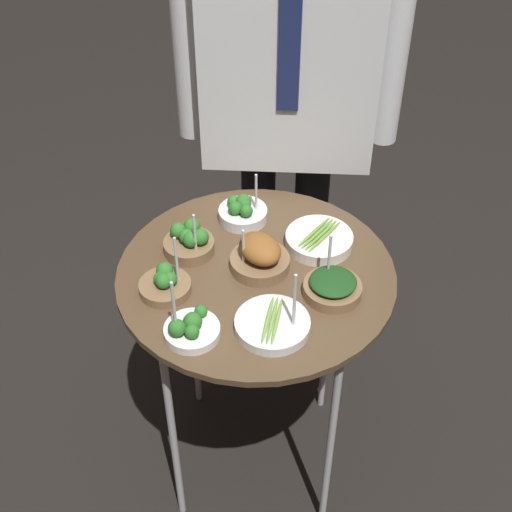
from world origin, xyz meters
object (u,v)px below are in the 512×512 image
object	(u,v)px
bowl_broccoli_near_rim	(190,241)
bowl_broccoli_mid_left	(191,328)
bowl_broccoli_back_left	(242,211)
serving_cart	(256,289)
bowl_roast_front_center	(260,256)
bowl_asparagus_mid_right	(273,324)
bowl_asparagus_front_right	(319,240)
waiter_figure	(289,77)
bowl_broccoli_front_left	(165,283)
bowl_spinach_center	(333,286)

from	to	relation	value
bowl_broccoli_near_rim	bowl_broccoli_mid_left	xyz separation A→B (m)	(0.04, -0.28, -0.01)
bowl_broccoli_back_left	bowl_broccoli_near_rim	bearing A→B (deg)	-132.33
serving_cart	bowl_broccoli_mid_left	xyz separation A→B (m)	(-0.13, -0.22, 0.08)
bowl_roast_front_center	serving_cart	bearing A→B (deg)	-119.81
bowl_roast_front_center	bowl_broccoli_near_rim	size ratio (longest dim) A/B	1.09
serving_cart	bowl_broccoli_near_rim	distance (m)	0.20
bowl_broccoli_back_left	bowl_broccoli_near_rim	size ratio (longest dim) A/B	1.01
bowl_broccoli_mid_left	bowl_asparagus_mid_right	bearing A→B (deg)	9.80
bowl_broccoli_back_left	bowl_broccoli_mid_left	distance (m)	0.42
bowl_broccoli_near_rim	bowl_roast_front_center	bearing A→B (deg)	-16.71
bowl_asparagus_front_right	waiter_figure	size ratio (longest dim) A/B	0.10
bowl_broccoli_front_left	bowl_asparagus_mid_right	bearing A→B (deg)	-22.58
bowl_roast_front_center	bowl_broccoli_near_rim	distance (m)	0.19
bowl_broccoli_back_left	waiter_figure	world-z (taller)	waiter_figure
bowl_broccoli_back_left	bowl_asparagus_mid_right	distance (m)	0.40
bowl_broccoli_mid_left	waiter_figure	world-z (taller)	waiter_figure
bowl_broccoli_back_left	bowl_roast_front_center	world-z (taller)	bowl_broccoli_back_left
bowl_broccoli_front_left	bowl_broccoli_near_rim	xyz separation A→B (m)	(0.04, 0.15, 0.01)
bowl_spinach_center	bowl_asparagus_mid_right	bearing A→B (deg)	-138.40
bowl_asparagus_front_right	bowl_broccoli_near_rim	xyz separation A→B (m)	(-0.32, -0.04, 0.01)
serving_cart	bowl_broccoli_mid_left	world-z (taller)	bowl_broccoli_mid_left
bowl_asparagus_front_right	waiter_figure	bearing A→B (deg)	104.46
bowl_spinach_center	bowl_broccoli_mid_left	size ratio (longest dim) A/B	0.86
bowl_roast_front_center	waiter_figure	size ratio (longest dim) A/B	0.09
bowl_roast_front_center	bowl_asparagus_mid_right	xyz separation A→B (m)	(0.04, -0.20, -0.02)
bowl_asparagus_front_right	bowl_asparagus_mid_right	bearing A→B (deg)	-109.56
bowl_broccoli_back_left	serving_cart	bearing A→B (deg)	-76.71
bowl_roast_front_center	bowl_broccoli_mid_left	distance (m)	0.27
bowl_roast_front_center	bowl_asparagus_mid_right	size ratio (longest dim) A/B	0.88
bowl_broccoli_front_left	waiter_figure	world-z (taller)	waiter_figure
bowl_asparagus_front_right	bowl_broccoli_mid_left	xyz separation A→B (m)	(-0.28, -0.32, 0.01)
bowl_broccoli_back_left	bowl_broccoli_near_rim	xyz separation A→B (m)	(-0.12, -0.13, 0.00)
bowl_roast_front_center	bowl_asparagus_front_right	bearing A→B (deg)	33.28
serving_cart	bowl_broccoli_back_left	xyz separation A→B (m)	(-0.05, 0.20, 0.08)
bowl_asparagus_front_right	bowl_spinach_center	world-z (taller)	bowl_spinach_center
bowl_asparagus_front_right	waiter_figure	distance (m)	0.45
bowl_broccoli_front_left	waiter_figure	bearing A→B (deg)	64.01
bowl_broccoli_back_left	waiter_figure	xyz separation A→B (m)	(0.11, 0.27, 0.25)
bowl_asparagus_mid_right	waiter_figure	world-z (taller)	waiter_figure
bowl_spinach_center	bowl_broccoli_mid_left	xyz separation A→B (m)	(-0.31, -0.15, 0.00)
bowl_broccoli_near_rim	serving_cart	bearing A→B (deg)	-21.93
bowl_asparagus_front_right	bowl_broccoli_mid_left	bearing A→B (deg)	-130.99
bowl_broccoli_back_left	bowl_asparagus_front_right	bearing A→B (deg)	-24.75
bowl_asparagus_front_right	bowl_broccoli_near_rim	bearing A→B (deg)	-172.70
bowl_broccoli_front_left	bowl_broccoli_near_rim	distance (m)	0.15
bowl_broccoli_front_left	bowl_broccoli_near_rim	bearing A→B (deg)	75.31
bowl_broccoli_back_left	bowl_broccoli_mid_left	xyz separation A→B (m)	(-0.08, -0.42, -0.00)
bowl_roast_front_center	bowl_asparagus_mid_right	bearing A→B (deg)	-78.87
serving_cart	bowl_broccoli_front_left	bearing A→B (deg)	-159.18
bowl_broccoli_mid_left	bowl_broccoli_back_left	bearing A→B (deg)	78.81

